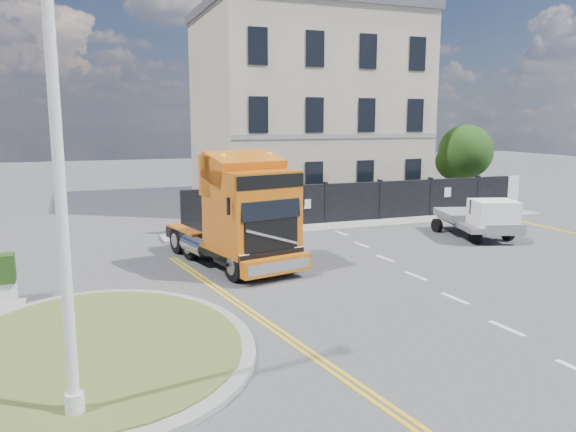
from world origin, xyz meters
name	(u,v)px	position (x,y,z in m)	size (l,w,h in m)	color
ground	(329,282)	(0.00, 0.00, 0.00)	(120.00, 120.00, 0.00)	#424244
traffic_island	(99,346)	(-7.00, -3.00, 0.08)	(6.80, 6.80, 0.17)	gray
hoarding_fence	(372,202)	(6.55, 9.00, 1.00)	(18.80, 0.25, 2.00)	black
georgian_building	(305,108)	(6.00, 16.50, 5.77)	(12.30, 10.30, 12.80)	#B5A58F
tree	(463,154)	(14.38, 12.10, 3.05)	(3.20, 3.20, 4.80)	#382619
pavement_far	(370,224)	(6.00, 8.10, 0.06)	(20.00, 1.60, 0.12)	gray
truck	(243,218)	(-2.00, 2.68, 1.74)	(3.74, 6.83, 3.87)	black
flatbed_pickup	(484,218)	(8.85, 3.41, 0.95)	(2.85, 4.60, 1.76)	slate
lamppost_island	(59,169)	(-7.50, -6.00, 4.26)	(0.25, 0.50, 8.19)	silver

